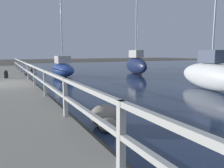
# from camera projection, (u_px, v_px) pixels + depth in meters

# --- Properties ---
(ground_plane) EXTENTS (120.00, 120.00, 0.00)m
(ground_plane) POSITION_uv_depth(u_px,v_px,m) (1.00, 90.00, 11.53)
(ground_plane) COLOR #4C473D
(dock_walkway) EXTENTS (3.31, 36.00, 0.33)m
(dock_walkway) POSITION_uv_depth(u_px,v_px,m) (0.00, 87.00, 11.51)
(dock_walkway) COLOR gray
(dock_walkway) RESTS_ON ground
(railing) EXTENTS (0.10, 32.50, 0.99)m
(railing) POSITION_uv_depth(u_px,v_px,m) (31.00, 70.00, 12.08)
(railing) COLOR beige
(railing) RESTS_ON dock_walkway
(boulder_downstream) EXTENTS (0.49, 0.44, 0.36)m
(boulder_downstream) POSITION_uv_depth(u_px,v_px,m) (108.00, 125.00, 5.39)
(boulder_downstream) COLOR gray
(boulder_downstream) RESTS_ON ground
(boulder_mid_strip) EXTENTS (0.40, 0.36, 0.30)m
(boulder_mid_strip) POSITION_uv_depth(u_px,v_px,m) (27.00, 74.00, 18.47)
(boulder_mid_strip) COLOR #666056
(boulder_mid_strip) RESTS_ON ground
(boulder_near_dock) EXTENTS (0.68, 0.61, 0.51)m
(boulder_near_dock) POSITION_uv_depth(u_px,v_px,m) (33.00, 69.00, 22.67)
(boulder_near_dock) COLOR #666056
(boulder_near_dock) RESTS_ON ground
(boulder_far_strip) EXTENTS (0.77, 0.69, 0.58)m
(boulder_far_strip) POSITION_uv_depth(u_px,v_px,m) (104.00, 115.00, 5.83)
(boulder_far_strip) COLOR gray
(boulder_far_strip) RESTS_ON ground
(mooring_bollard) EXTENTS (0.26, 0.26, 0.52)m
(mooring_bollard) POSITION_uv_depth(u_px,v_px,m) (6.00, 74.00, 14.11)
(mooring_bollard) COLOR black
(mooring_bollard) RESTS_ON dock_walkway
(sailboat_white) EXTENTS (2.34, 5.20, 5.81)m
(sailboat_white) POSITION_uv_depth(u_px,v_px,m) (211.00, 74.00, 11.52)
(sailboat_white) COLOR white
(sailboat_white) RESTS_ON water_surface
(sailboat_red) EXTENTS (2.75, 4.61, 5.24)m
(sailboat_red) POSITION_uv_depth(u_px,v_px,m) (137.00, 62.00, 27.08)
(sailboat_red) COLOR red
(sailboat_red) RESTS_ON water_surface
(sailboat_navy) EXTENTS (2.15, 5.11, 8.20)m
(sailboat_navy) POSITION_uv_depth(u_px,v_px,m) (136.00, 64.00, 20.55)
(sailboat_navy) COLOR #192347
(sailboat_navy) RESTS_ON water_surface
(sailboat_blue) EXTENTS (1.70, 3.76, 7.21)m
(sailboat_blue) POSITION_uv_depth(u_px,v_px,m) (63.00, 68.00, 18.01)
(sailboat_blue) COLOR #2D4C9E
(sailboat_blue) RESTS_ON water_surface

